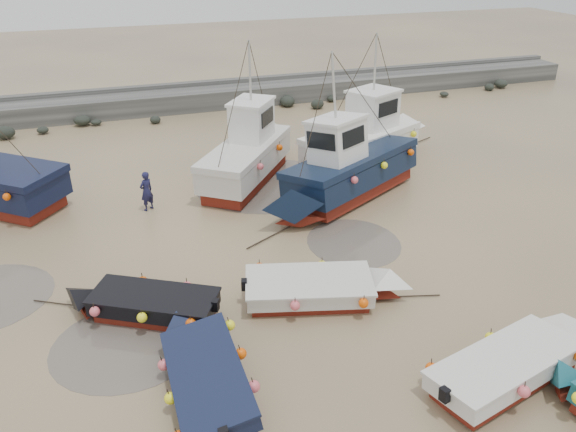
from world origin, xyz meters
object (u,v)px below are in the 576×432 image
(dinghy_3, at_px, (517,362))
(dinghy_5, at_px, (321,286))
(dinghy_1, at_px, (208,367))
(cabin_boat_2, at_px, (346,171))
(cabin_boat_1, at_px, (251,150))
(dinghy_4, at_px, (143,301))
(cabin_boat_3, at_px, (369,137))
(person, at_px, (149,210))

(dinghy_3, bearing_deg, dinghy_5, -157.79)
(dinghy_1, distance_m, dinghy_5, 4.73)
(cabin_boat_2, bearing_deg, dinghy_3, 149.83)
(dinghy_5, relative_size, cabin_boat_1, 0.75)
(cabin_boat_1, bearing_deg, dinghy_5, -55.99)
(dinghy_1, xyz_separation_m, dinghy_3, (7.51, -2.31, -0.01))
(dinghy_4, distance_m, dinghy_5, 5.40)
(cabin_boat_3, bearing_deg, dinghy_3, -36.57)
(dinghy_3, height_order, dinghy_4, same)
(dinghy_1, height_order, dinghy_3, same)
(dinghy_3, xyz_separation_m, cabin_boat_1, (-2.92, 14.98, 0.83))
(dinghy_1, relative_size, dinghy_5, 1.02)
(dinghy_3, distance_m, cabin_boat_3, 15.24)
(dinghy_4, height_order, person, dinghy_4)
(cabin_boat_3, bearing_deg, dinghy_1, -65.00)
(dinghy_3, relative_size, cabin_boat_2, 0.71)
(dinghy_5, xyz_separation_m, cabin_boat_1, (0.56, 10.19, 0.82))
(dinghy_3, relative_size, cabin_boat_3, 0.74)
(dinghy_1, bearing_deg, cabin_boat_3, 49.82)
(cabin_boat_3, bearing_deg, dinghy_5, -57.85)
(dinghy_4, bearing_deg, dinghy_1, -129.83)
(cabin_boat_3, bearing_deg, cabin_boat_1, -115.76)
(dinghy_4, distance_m, cabin_boat_1, 10.97)
(dinghy_5, bearing_deg, dinghy_4, -85.08)
(person, bearing_deg, cabin_boat_3, 155.60)
(dinghy_5, distance_m, cabin_boat_1, 10.24)
(dinghy_3, bearing_deg, person, -162.71)
(dinghy_4, bearing_deg, cabin_boat_3, -22.50)
(dinghy_4, xyz_separation_m, dinghy_5, (5.31, -0.96, -0.00))
(cabin_boat_1, height_order, person, cabin_boat_1)
(dinghy_3, xyz_separation_m, dinghy_4, (-8.79, 5.75, 0.01))
(dinghy_1, xyz_separation_m, cabin_boat_1, (4.59, 12.67, 0.82))
(dinghy_3, height_order, person, dinghy_3)
(cabin_boat_2, distance_m, person, 8.42)
(cabin_boat_2, bearing_deg, cabin_boat_3, -67.36)
(dinghy_4, distance_m, cabin_boat_3, 14.98)
(dinghy_1, relative_size, person, 3.70)
(cabin_boat_1, bearing_deg, dinghy_3, -41.80)
(dinghy_3, distance_m, dinghy_4, 10.51)
(dinghy_1, bearing_deg, dinghy_4, 110.19)
(dinghy_5, relative_size, person, 3.64)
(cabin_boat_2, relative_size, person, 5.44)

